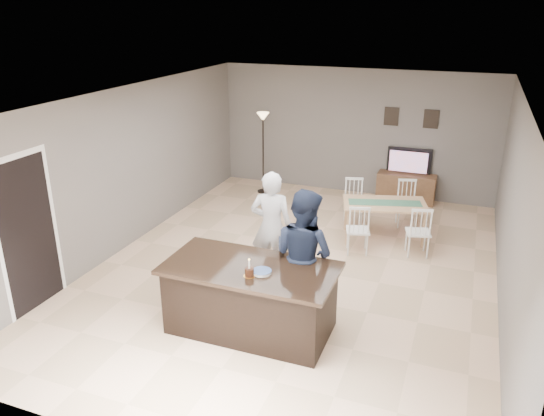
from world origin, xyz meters
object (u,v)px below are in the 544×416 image
at_px(woman, 271,227).
at_px(tv_console, 406,188).
at_px(television, 409,161).
at_px(plate_stack, 262,272).
at_px(man, 304,255).
at_px(birthday_cake, 249,272).
at_px(floor_lamp, 263,131).
at_px(dining_table, 384,209).
at_px(kitchen_island, 251,298).

bearing_deg(woman, tv_console, -117.40).
xyz_separation_m(television, plate_stack, (-1.00, -5.76, 0.06)).
distance_m(tv_console, television, 0.57).
distance_m(man, birthday_cake, 0.89).
xyz_separation_m(tv_console, man, (-0.68, -5.02, 0.60)).
xyz_separation_m(tv_console, floor_lamp, (-3.04, -0.53, 1.08)).
xyz_separation_m(plate_stack, dining_table, (0.89, 3.58, -0.36)).
xyz_separation_m(kitchen_island, man, (0.52, 0.55, 0.44)).
bearing_deg(birthday_cake, plate_stack, 47.09).
relative_size(man, birthday_cake, 7.79).
distance_m(television, floor_lamp, 3.14).
height_order(woman, plate_stack, woman).
distance_m(kitchen_island, floor_lamp, 5.45).
distance_m(woman, man, 1.10).
bearing_deg(kitchen_island, woman, 99.88).
height_order(tv_console, dining_table, dining_table).
bearing_deg(dining_table, man, -116.91).
distance_m(plate_stack, dining_table, 3.71).
bearing_deg(birthday_cake, man, 61.53).
distance_m(tv_console, man, 5.10).
distance_m(tv_console, woman, 4.49).
bearing_deg(tv_console, woman, -108.78).
bearing_deg(kitchen_island, plate_stack, -30.08).
xyz_separation_m(birthday_cake, floor_lamp, (-1.93, 5.28, 0.43)).
xyz_separation_m(kitchen_island, woman, (-0.24, 1.35, 0.40)).
height_order(television, man, man).
distance_m(kitchen_island, man, 0.87).
bearing_deg(dining_table, birthday_cake, -120.90).
bearing_deg(kitchen_island, man, 46.82).
relative_size(dining_table, floor_lamp, 1.08).
bearing_deg(dining_table, television, 71.17).
relative_size(man, dining_table, 0.93).
distance_m(woman, dining_table, 2.51).
distance_m(tv_console, plate_stack, 5.81).
relative_size(television, dining_table, 0.47).
bearing_deg(dining_table, woman, -137.83).
distance_m(tv_console, floor_lamp, 3.27).
bearing_deg(plate_stack, woman, 106.55).
relative_size(plate_stack, dining_table, 0.12).
relative_size(man, floor_lamp, 1.00).
distance_m(television, dining_table, 2.20).
height_order(man, dining_table, man).
xyz_separation_m(man, floor_lamp, (-2.36, 4.49, 0.49)).
bearing_deg(woman, television, -117.11).
distance_m(television, woman, 4.52).
height_order(plate_stack, floor_lamp, floor_lamp).
bearing_deg(tv_console, television, 90.00).
relative_size(kitchen_island, man, 1.20).
distance_m(birthday_cake, plate_stack, 0.17).
relative_size(television, woman, 0.53).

